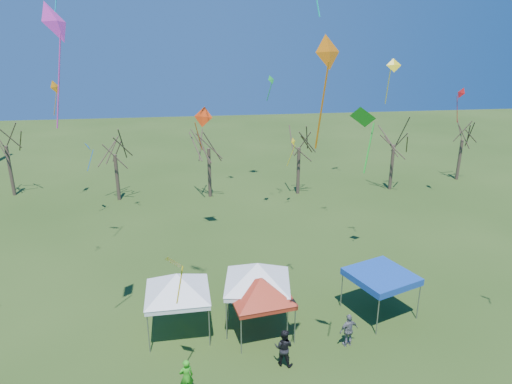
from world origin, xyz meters
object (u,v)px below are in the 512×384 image
(tent_white_west, at_px, (177,278))
(person_dark, at_px, (284,348))
(tree_1, at_px, (113,138))
(person_green, at_px, (186,377))
(tent_blue, at_px, (381,277))
(tree_3, at_px, (300,131))
(tree_2, at_px, (208,131))
(tree_0, at_px, (2,128))
(tent_red, at_px, (260,282))
(tent_white_mid, at_px, (257,267))
(tree_4, at_px, (396,129))
(person_grey, at_px, (349,330))
(tree_5, at_px, (464,126))

(tent_white_west, height_order, person_dark, tent_white_west)
(tree_1, distance_m, person_green, 26.51)
(tent_blue, bearing_deg, tree_3, 89.51)
(tree_2, distance_m, tent_white_west, 21.02)
(tree_0, height_order, tent_red, tree_0)
(tree_0, relative_size, tent_red, 2.07)
(tree_1, height_order, person_green, tree_1)
(tree_2, distance_m, person_green, 25.69)
(tree_2, distance_m, tent_white_mid, 20.67)
(tree_3, bearing_deg, tree_2, 177.73)
(tree_1, relative_size, tree_4, 0.96)
(tent_red, height_order, person_grey, tent_red)
(tree_2, height_order, tree_5, tree_2)
(tree_2, bearing_deg, person_grey, -76.16)
(tree_0, height_order, tent_blue, tree_0)
(tent_white_west, xyz_separation_m, person_grey, (8.19, -2.33, -2.24))
(tree_0, bearing_deg, person_grey, -47.09)
(tree_4, bearing_deg, tent_white_mid, -128.96)
(tree_3, bearing_deg, tree_1, 177.94)
(tree_2, distance_m, person_grey, 24.25)
(tree_3, distance_m, tree_4, 9.32)
(tree_0, bearing_deg, tent_blue, -41.34)
(person_green, distance_m, person_grey, 8.09)
(tree_0, relative_size, person_green, 5.08)
(tree_5, distance_m, tent_red, 33.73)
(tent_white_mid, height_order, person_dark, tent_white_mid)
(tree_4, height_order, person_green, tree_4)
(tent_red, distance_m, person_grey, 4.88)
(tent_red, bearing_deg, tent_blue, 6.85)
(tent_white_mid, height_order, person_green, tent_white_mid)
(tree_5, distance_m, tent_blue, 28.69)
(tree_5, height_order, tent_white_mid, tree_5)
(tent_white_west, bearing_deg, tree_3, 61.67)
(tree_1, xyz_separation_m, tent_blue, (16.63, -20.76, -3.57))
(tree_3, relative_size, tent_white_west, 1.81)
(tree_1, bearing_deg, tree_0, 164.82)
(tent_white_mid, bearing_deg, person_green, -128.71)
(tent_red, bearing_deg, person_green, -134.95)
(tree_5, relative_size, tent_white_west, 1.71)
(person_grey, bearing_deg, tree_0, -62.94)
(tree_3, height_order, tree_4, tree_3)
(tent_white_west, bearing_deg, tree_5, 37.93)
(tree_3, bearing_deg, person_dark, -104.66)
(tree_3, distance_m, tent_white_west, 23.24)
(tree_4, relative_size, person_dark, 4.30)
(tree_0, bearing_deg, tree_1, -15.18)
(tree_1, distance_m, tent_white_mid, 23.07)
(tent_blue, bearing_deg, tent_white_west, -179.28)
(tree_4, xyz_separation_m, person_grey, (-12.07, -22.58, -5.19))
(tree_5, bearing_deg, tent_red, -136.88)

